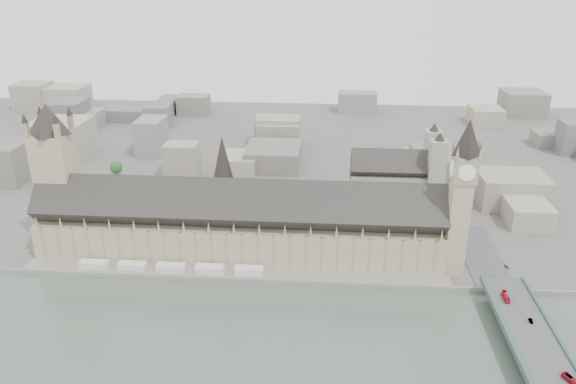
# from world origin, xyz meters

# --- Properties ---
(ground) EXTENTS (900.00, 900.00, 0.00)m
(ground) POSITION_xyz_m (0.00, 0.00, 0.00)
(ground) COLOR #595651
(ground) RESTS_ON ground
(embankment_wall) EXTENTS (600.00, 1.50, 3.00)m
(embankment_wall) POSITION_xyz_m (0.00, -15.00, 1.50)
(embankment_wall) COLOR slate
(embankment_wall) RESTS_ON ground
(river_terrace) EXTENTS (270.00, 15.00, 2.00)m
(river_terrace) POSITION_xyz_m (0.00, -7.50, 1.00)
(river_terrace) COLOR slate
(river_terrace) RESTS_ON ground
(terrace_tents) EXTENTS (118.00, 7.00, 4.00)m
(terrace_tents) POSITION_xyz_m (-40.00, -7.00, 4.00)
(terrace_tents) COLOR silver
(terrace_tents) RESTS_ON river_terrace
(palace_of_westminster) EXTENTS (265.00, 40.73, 55.44)m
(palace_of_westminster) POSITION_xyz_m (0.00, 19.70, 22.71)
(palace_of_westminster) COLOR tan
(palace_of_westminster) RESTS_ON ground
(elizabeth_tower) EXTENTS (17.00, 17.00, 107.50)m
(elizabeth_tower) POSITION_xyz_m (138.00, 8.00, 58.09)
(elizabeth_tower) COLOR tan
(elizabeth_tower) RESTS_ON ground
(victoria_tower) EXTENTS (30.00, 30.00, 100.00)m
(victoria_tower) POSITION_xyz_m (-122.00, 26.00, 55.20)
(victoria_tower) COLOR tan
(victoria_tower) RESTS_ON ground
(central_tower) EXTENTS (13.00, 13.00, 48.00)m
(central_tower) POSITION_xyz_m (-10.00, 26.00, 57.92)
(central_tower) COLOR gray
(central_tower) RESTS_ON ground
(westminster_bridge) EXTENTS (25.00, 325.00, 10.25)m
(westminster_bridge) POSITION_xyz_m (162.00, -87.50, 5.12)
(westminster_bridge) COLOR #474749
(westminster_bridge) RESTS_ON ground
(westminster_abbey) EXTENTS (68.00, 36.00, 64.00)m
(westminster_abbey) POSITION_xyz_m (110.92, 95.00, 25.08)
(westminster_abbey) COLOR gray
(westminster_abbey) RESTS_ON ground
(city_skyline_inland) EXTENTS (720.00, 360.00, 38.00)m
(city_skyline_inland) POSITION_xyz_m (0.00, 245.00, 19.00)
(city_skyline_inland) COLOR gray
(city_skyline_inland) RESTS_ON ground
(park_trees) EXTENTS (110.00, 30.00, 15.00)m
(park_trees) POSITION_xyz_m (-10.00, 60.00, 7.50)
(park_trees) COLOR #224F1C
(park_trees) RESTS_ON ground
(red_bus_north) EXTENTS (3.30, 10.89, 2.99)m
(red_bus_north) POSITION_xyz_m (158.03, -37.34, 11.74)
(red_bus_north) COLOR red
(red_bus_north) RESTS_ON westminster_bridge
(red_bus_south) EXTENTS (6.54, 10.51, 2.91)m
(red_bus_south) POSITION_xyz_m (168.36, -103.94, 11.70)
(red_bus_south) COLOR #AE1529
(red_bus_south) RESTS_ON westminster_bridge
(car_silver) EXTENTS (1.63, 4.24, 1.38)m
(car_silver) POSITION_xyz_m (165.02, -58.25, 10.94)
(car_silver) COLOR gray
(car_silver) RESTS_ON westminster_bridge
(car_approach) EXTENTS (3.35, 5.27, 1.42)m
(car_approach) POSITION_xyz_m (168.14, -2.84, 10.96)
(car_approach) COLOR gray
(car_approach) RESTS_ON westminster_bridge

